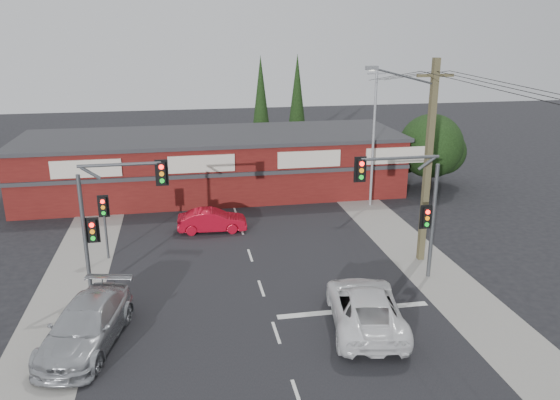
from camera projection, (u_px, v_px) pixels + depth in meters
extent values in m
plane|color=black|center=(265.00, 301.00, 23.62)|extent=(120.00, 120.00, 0.00)
cube|color=black|center=(250.00, 256.00, 28.30)|extent=(14.00, 70.00, 0.01)
cube|color=gray|center=(79.00, 268.00, 26.82)|extent=(3.00, 70.00, 0.02)
cube|color=gray|center=(404.00, 244.00, 29.78)|extent=(3.00, 70.00, 0.02)
cube|color=silver|center=(354.00, 310.00, 22.82)|extent=(6.50, 0.35, 0.01)
imported|color=silver|center=(365.00, 307.00, 21.45)|extent=(3.59, 6.12, 1.60)
imported|color=#AEB0B3|center=(86.00, 325.00, 20.10)|extent=(3.50, 6.01, 1.64)
imported|color=#AC0A1C|center=(212.00, 220.00, 31.57)|extent=(4.02, 1.60, 1.30)
cube|color=silver|center=(297.00, 395.00, 17.53)|extent=(0.12, 1.60, 0.01)
cube|color=silver|center=(276.00, 332.00, 21.13)|extent=(0.12, 1.60, 0.01)
cube|color=silver|center=(261.00, 288.00, 24.73)|extent=(0.12, 1.60, 0.01)
cube|color=silver|center=(250.00, 255.00, 28.33)|extent=(0.12, 1.60, 0.01)
cube|color=silver|center=(242.00, 230.00, 31.93)|extent=(0.12, 1.60, 0.01)
cube|color=silver|center=(235.00, 209.00, 35.53)|extent=(0.12, 1.60, 0.01)
cube|color=#4D100F|center=(214.00, 165.00, 38.78)|extent=(26.00, 8.00, 4.00)
cube|color=#2D2D30|center=(213.00, 136.00, 38.15)|extent=(26.40, 8.40, 0.25)
cube|color=beige|center=(86.00, 169.00, 33.26)|extent=(4.20, 0.12, 1.10)
cube|color=beige|center=(202.00, 164.00, 34.48)|extent=(4.20, 0.12, 1.10)
cube|color=beige|center=(309.00, 159.00, 35.70)|extent=(4.20, 0.12, 1.10)
cube|color=beige|center=(396.00, 155.00, 36.75)|extent=(4.20, 0.12, 1.10)
cube|color=#2D2D30|center=(218.00, 175.00, 34.85)|extent=(26.00, 0.15, 0.25)
cylinder|color=#2D2116|center=(428.00, 177.00, 39.94)|extent=(0.50, 0.50, 1.80)
sphere|color=black|center=(431.00, 146.00, 39.25)|extent=(4.60, 4.60, 4.60)
sphere|color=black|center=(443.00, 152.00, 40.66)|extent=(3.40, 3.40, 3.40)
sphere|color=black|center=(405.00, 155.00, 40.61)|extent=(2.80, 2.80, 2.80)
cylinder|color=#2D2116|center=(261.00, 155.00, 46.43)|extent=(0.24, 0.24, 2.00)
cone|color=black|center=(261.00, 102.00, 45.08)|extent=(1.80, 1.80, 7.50)
cylinder|color=#2D2116|center=(297.00, 148.00, 48.92)|extent=(0.24, 0.24, 2.00)
cone|color=black|center=(297.00, 98.00, 47.57)|extent=(1.80, 1.80, 7.50)
cylinder|color=#47494C|center=(85.00, 237.00, 23.36)|extent=(0.18, 0.18, 5.50)
cylinder|color=#47494C|center=(119.00, 165.00, 22.72)|extent=(3.40, 0.14, 0.14)
cylinder|color=#47494C|center=(90.00, 173.00, 22.61)|extent=(0.82, 0.14, 0.63)
cube|color=black|center=(162.00, 173.00, 23.16)|extent=(0.32, 0.22, 0.95)
cube|color=black|center=(162.00, 173.00, 23.22)|extent=(0.55, 0.04, 1.15)
cylinder|color=#FF0C07|center=(161.00, 167.00, 22.94)|extent=(0.20, 0.06, 0.20)
cylinder|color=orange|center=(162.00, 174.00, 23.03)|extent=(0.20, 0.06, 0.20)
cylinder|color=#0CE526|center=(162.00, 181.00, 23.12)|extent=(0.20, 0.06, 0.20)
cube|color=black|center=(93.00, 231.00, 23.34)|extent=(0.32, 0.22, 0.95)
cube|color=black|center=(93.00, 230.00, 23.41)|extent=(0.55, 0.04, 1.15)
cylinder|color=#FF0C07|center=(92.00, 225.00, 23.13)|extent=(0.20, 0.06, 0.20)
cylinder|color=orange|center=(92.00, 232.00, 23.22)|extent=(0.20, 0.06, 0.20)
cylinder|color=#0CE526|center=(93.00, 238.00, 23.31)|extent=(0.20, 0.06, 0.20)
cylinder|color=#47494C|center=(433.00, 222.00, 25.12)|extent=(0.18, 0.18, 5.50)
cylinder|color=#47494C|center=(400.00, 158.00, 23.88)|extent=(3.60, 0.14, 0.14)
cylinder|color=#47494C|center=(427.00, 163.00, 24.19)|extent=(0.82, 0.14, 0.63)
cube|color=black|center=(361.00, 170.00, 23.70)|extent=(0.32, 0.22, 0.95)
cube|color=black|center=(360.00, 169.00, 23.77)|extent=(0.55, 0.04, 1.15)
cylinder|color=#FF0C07|center=(362.00, 164.00, 23.49)|extent=(0.20, 0.06, 0.20)
cylinder|color=orange|center=(362.00, 171.00, 23.58)|extent=(0.20, 0.06, 0.20)
cylinder|color=#0CE526|center=(361.00, 177.00, 23.67)|extent=(0.20, 0.06, 0.20)
cube|color=black|center=(426.00, 217.00, 24.99)|extent=(0.32, 0.22, 0.95)
cube|color=black|center=(425.00, 217.00, 25.05)|extent=(0.55, 0.04, 1.15)
cylinder|color=#FF0C07|center=(428.00, 212.00, 24.78)|extent=(0.20, 0.06, 0.20)
cylinder|color=orange|center=(427.00, 218.00, 24.87)|extent=(0.20, 0.06, 0.20)
cylinder|color=#0CE526|center=(427.00, 224.00, 24.96)|extent=(0.20, 0.06, 0.20)
cylinder|color=#47494C|center=(106.00, 231.00, 27.54)|extent=(0.12, 0.12, 3.00)
cube|color=black|center=(103.00, 207.00, 27.15)|extent=(0.32, 0.22, 0.95)
cube|color=black|center=(103.00, 206.00, 27.21)|extent=(0.55, 0.04, 1.15)
cylinder|color=#FF0C07|center=(102.00, 202.00, 26.93)|extent=(0.20, 0.06, 0.20)
cylinder|color=orange|center=(103.00, 207.00, 27.02)|extent=(0.20, 0.06, 0.20)
cylinder|color=#0CE526|center=(104.00, 213.00, 27.11)|extent=(0.20, 0.06, 0.20)
cube|color=brown|center=(428.00, 164.00, 26.41)|extent=(0.30, 0.30, 10.00)
cube|color=brown|center=(435.00, 75.00, 25.15)|extent=(1.80, 0.14, 0.14)
cylinder|color=#47494C|center=(404.00, 76.00, 24.73)|extent=(3.23, 0.39, 0.89)
cube|color=slate|center=(372.00, 68.00, 24.19)|extent=(0.55, 0.25, 0.18)
cylinder|color=silver|center=(372.00, 70.00, 24.22)|extent=(0.28, 0.28, 0.05)
cylinder|color=gray|center=(373.00, 139.00, 35.09)|extent=(0.16, 0.16, 9.00)
cube|color=gray|center=(377.00, 74.00, 33.86)|extent=(1.20, 0.10, 0.10)
cylinder|color=black|center=(391.00, 76.00, 29.43)|extent=(0.73, 9.01, 1.22)
cylinder|color=black|center=(402.00, 76.00, 29.53)|extent=(0.52, 9.00, 1.22)
cylinder|color=black|center=(412.00, 76.00, 29.64)|extent=(0.31, 9.00, 1.22)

